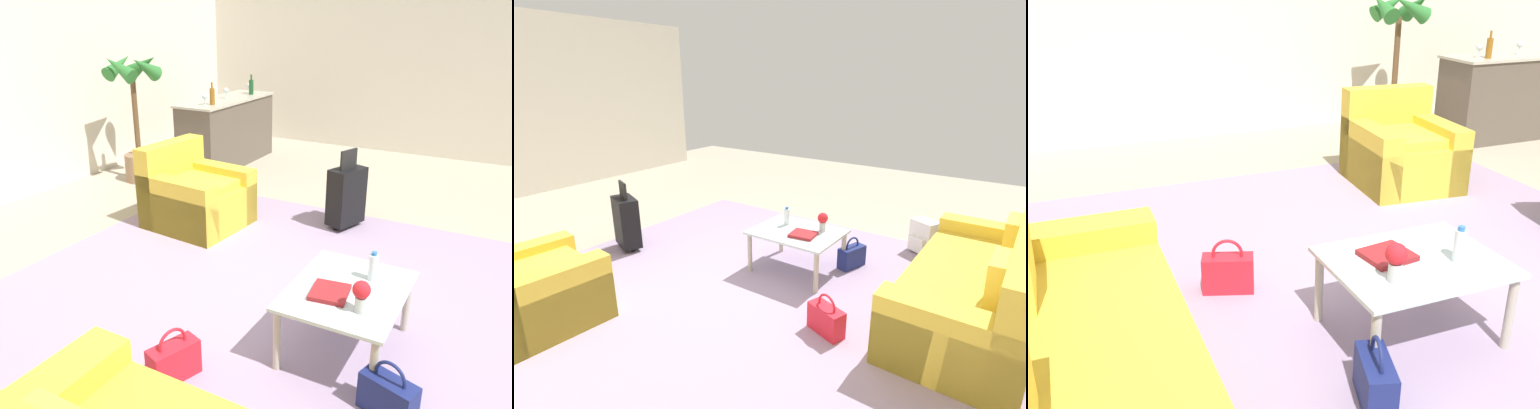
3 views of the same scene
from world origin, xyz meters
TOP-DOWN VIEW (x-y plane):
  - ground_plane at (0.00, 0.00)m, footprint 12.00×12.00m
  - wall_right at (5.06, 0.00)m, footprint 0.12×8.00m
  - area_rug at (-0.60, 0.20)m, footprint 5.20×4.40m
  - armchair at (0.91, 1.67)m, footprint 0.95×1.00m
  - coffee_table at (-0.40, -0.50)m, footprint 0.91×0.72m
  - water_bottle at (-0.20, -0.60)m, footprint 0.06×0.06m
  - coffee_table_book at (-0.52, -0.42)m, footprint 0.28×0.26m
  - flower_vase at (-0.62, -0.65)m, footprint 0.11×0.11m
  - bar_console at (3.10, 2.60)m, footprint 1.84×0.64m
  - wine_glass_leftmost at (2.47, 2.56)m, footprint 0.08×0.08m
  - wine_glass_left_of_centre at (3.10, 2.61)m, footprint 0.08×0.08m
  - wine_glass_right_of_centre at (3.73, 2.58)m, footprint 0.08×0.08m
  - wine_bottle_amber at (2.54, 2.48)m, footprint 0.07×0.07m
  - wine_bottle_green at (3.63, 2.48)m, footprint 0.07×0.07m
  - suitcase_black at (1.60, 0.20)m, footprint 0.45×0.34m
  - handbag_red at (-1.19, 0.32)m, footprint 0.35×0.24m
  - handbag_navy at (-0.86, -0.91)m, footprint 0.23×0.35m
  - potted_palm at (1.80, 3.20)m, footprint 0.64×0.64m

SIDE VIEW (x-z plane):
  - ground_plane at x=0.00m, z-range 0.00..0.00m
  - area_rug at x=-0.60m, z-range 0.00..0.01m
  - handbag_red at x=-1.19m, z-range -0.05..0.31m
  - handbag_navy at x=-0.86m, z-range -0.05..0.31m
  - armchair at x=0.91m, z-range -0.14..0.73m
  - suitcase_black at x=1.60m, z-range -0.07..0.78m
  - coffee_table at x=-0.40m, z-range 0.17..0.63m
  - coffee_table_book at x=-0.52m, z-range 0.46..0.49m
  - bar_console at x=3.10m, z-range 0.02..1.00m
  - water_bottle at x=-0.20m, z-range 0.45..0.66m
  - flower_vase at x=-0.62m, z-range 0.48..0.69m
  - potted_palm at x=1.80m, z-range 0.07..1.79m
  - wine_glass_leftmost at x=2.47m, z-range 1.02..1.17m
  - wine_glass_left_of_centre at x=3.10m, z-range 1.02..1.17m
  - wine_glass_right_of_centre at x=3.73m, z-range 1.02..1.17m
  - wine_bottle_amber at x=2.54m, z-range 0.95..1.25m
  - wine_bottle_green at x=3.63m, z-range 0.95..1.25m
  - wall_right at x=5.06m, z-range 0.00..3.10m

